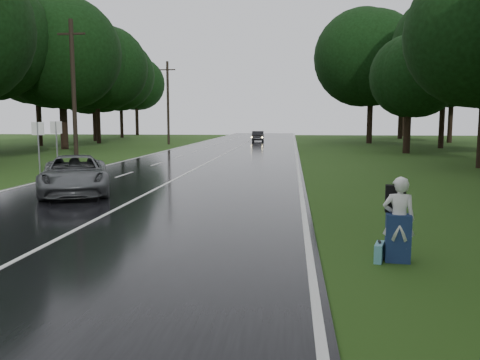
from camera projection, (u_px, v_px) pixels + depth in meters
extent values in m
plane|color=#254414|center=(37.00, 252.00, 10.32)|extent=(160.00, 160.00, 0.00)
cube|color=black|center=(204.00, 165.00, 30.05)|extent=(12.00, 140.00, 0.04)
cube|color=silver|center=(204.00, 164.00, 30.05)|extent=(0.12, 140.00, 0.01)
imported|color=#4F5255|center=(75.00, 175.00, 18.13)|extent=(4.22, 5.68, 1.43)
imported|color=black|center=(258.00, 136.00, 61.10)|extent=(1.53, 4.08, 1.33)
imported|color=silver|center=(399.00, 219.00, 9.50)|extent=(0.67, 0.48, 1.71)
cube|color=navy|center=(398.00, 238.00, 9.54)|extent=(0.51, 0.37, 0.96)
cube|color=black|center=(395.00, 199.00, 9.70)|extent=(0.41, 0.25, 0.55)
cube|color=#569AA8|center=(379.00, 252.00, 9.62)|extent=(0.29, 0.54, 0.37)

